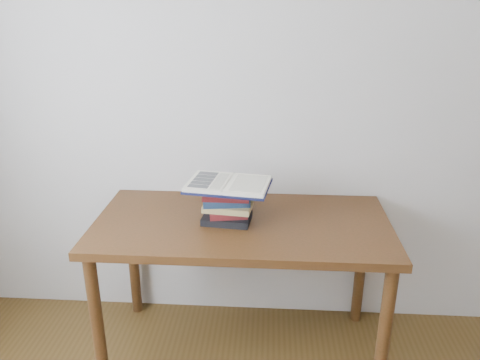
{
  "coord_description": "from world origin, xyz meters",
  "views": [
    {
      "loc": [
        0.04,
        -0.69,
        1.79
      ],
      "look_at": [
        -0.09,
        1.35,
        1.0
      ],
      "focal_mm": 35.0,
      "sensor_mm": 36.0,
      "label": 1
    }
  ],
  "objects": [
    {
      "name": "book_stack",
      "position": [
        -0.15,
        1.38,
        0.87
      ],
      "size": [
        0.26,
        0.21,
        0.18
      ],
      "color": "black",
      "rests_on": "desk"
    },
    {
      "name": "desk",
      "position": [
        -0.08,
        1.38,
        0.68
      ],
      "size": [
        1.45,
        0.72,
        0.78
      ],
      "color": "#492512",
      "rests_on": "ground"
    },
    {
      "name": "room_shell",
      "position": [
        -0.08,
        0.01,
        1.63
      ],
      "size": [
        3.54,
        3.54,
        2.62
      ],
      "color": "#B2AEA8",
      "rests_on": "ground"
    },
    {
      "name": "open_book",
      "position": [
        -0.15,
        1.37,
        0.97
      ],
      "size": [
        0.42,
        0.32,
        0.03
      ],
      "rotation": [
        0.0,
        0.0,
        -0.14
      ],
      "color": "black",
      "rests_on": "book_stack"
    }
  ]
}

